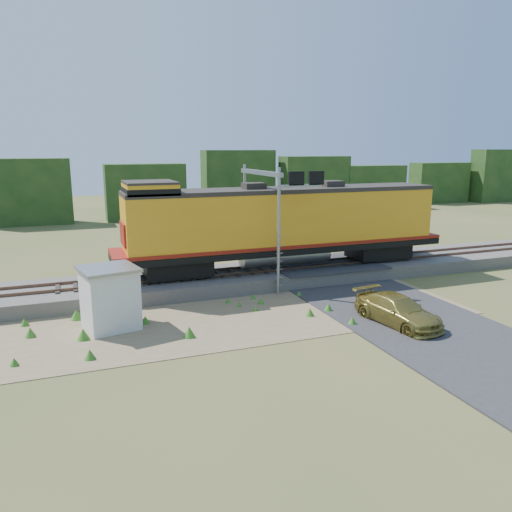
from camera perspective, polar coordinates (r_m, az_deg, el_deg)
name	(u,v)px	position (r m, az deg, el deg)	size (l,w,h in m)	color
ground	(254,318)	(24.66, -0.20, -7.07)	(140.00, 140.00, 0.00)	#475123
ballast	(219,280)	(29.98, -4.24, -2.77)	(70.00, 5.00, 0.80)	slate
rails	(219,272)	(29.86, -4.25, -1.88)	(70.00, 1.54, 0.16)	brown
dirt_shoulder	(212,319)	(24.52, -5.03, -7.19)	(26.00, 8.00, 0.03)	#8C7754
road	(368,297)	(28.34, 12.67, -4.60)	(7.00, 66.00, 0.86)	#38383A
tree_line_north	(141,192)	(60.55, -13.05, 7.13)	(130.00, 3.00, 6.50)	#183714
weed_clumps	(184,326)	(23.82, -8.27, -7.91)	(15.00, 6.20, 0.56)	#3A7722
locomotive	(281,223)	(30.68, 2.89, 3.76)	(21.01, 3.20, 5.42)	black
shed	(110,298)	(23.84, -16.36, -4.58)	(2.89, 2.89, 2.88)	silver
signal_gantry	(270,197)	(29.47, 1.64, 6.78)	(2.83, 6.20, 7.14)	gray
car	(398,310)	(24.50, 15.90, -6.01)	(1.91, 4.70, 1.36)	olive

